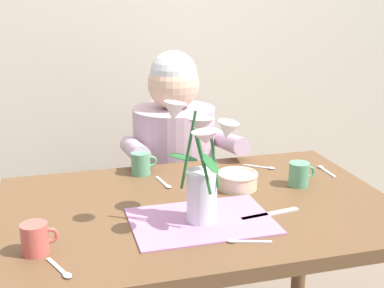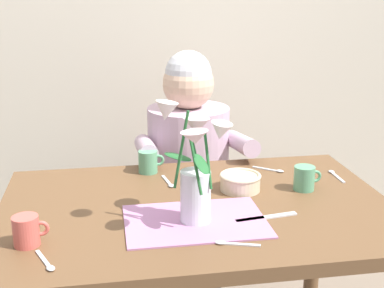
% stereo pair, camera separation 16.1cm
% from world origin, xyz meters
% --- Properties ---
extents(wood_panel_backdrop, '(4.00, 0.10, 2.50)m').
position_xyz_m(wood_panel_backdrop, '(0.00, 1.05, 1.25)').
color(wood_panel_backdrop, beige).
rests_on(wood_panel_backdrop, ground_plane).
extents(dining_table, '(1.20, 0.80, 0.74)m').
position_xyz_m(dining_table, '(0.00, 0.00, 0.64)').
color(dining_table, brown).
rests_on(dining_table, ground_plane).
extents(seated_person, '(0.45, 0.47, 1.14)m').
position_xyz_m(seated_person, '(0.07, 0.62, 0.56)').
color(seated_person, '#4C4C56').
rests_on(seated_person, ground_plane).
extents(striped_placemat, '(0.40, 0.28, 0.00)m').
position_xyz_m(striped_placemat, '(-0.03, -0.12, 0.74)').
color(striped_placemat, '#B275A3').
rests_on(striped_placemat, dining_table).
extents(flower_vase, '(0.23, 0.25, 0.36)m').
position_xyz_m(flower_vase, '(-0.03, -0.12, 0.90)').
color(flower_vase, silver).
rests_on(flower_vase, dining_table).
extents(ceramic_bowl, '(0.14, 0.14, 0.06)m').
position_xyz_m(ceramic_bowl, '(0.16, 0.09, 0.77)').
color(ceramic_bowl, beige).
rests_on(ceramic_bowl, dining_table).
extents(dinner_knife, '(0.19, 0.05, 0.00)m').
position_xyz_m(dinner_knife, '(0.18, -0.13, 0.74)').
color(dinner_knife, silver).
rests_on(dinner_knife, dining_table).
extents(tea_cup, '(0.09, 0.07, 0.08)m').
position_xyz_m(tea_cup, '(-0.12, 0.31, 0.78)').
color(tea_cup, '#569970').
rests_on(tea_cup, dining_table).
extents(coffee_cup, '(0.09, 0.07, 0.08)m').
position_xyz_m(coffee_cup, '(-0.48, -0.18, 0.78)').
color(coffee_cup, '#CC564C').
rests_on(coffee_cup, dining_table).
extents(ceramic_mug, '(0.09, 0.07, 0.08)m').
position_xyz_m(ceramic_mug, '(0.37, 0.06, 0.78)').
color(ceramic_mug, '#569970').
rests_on(ceramic_mug, dining_table).
extents(spoon_0, '(0.12, 0.05, 0.01)m').
position_xyz_m(spoon_0, '(0.04, -0.27, 0.74)').
color(spoon_0, silver).
rests_on(spoon_0, dining_table).
extents(spoon_1, '(0.06, 0.12, 0.01)m').
position_xyz_m(spoon_1, '(-0.42, -0.30, 0.74)').
color(spoon_1, silver).
rests_on(spoon_1, dining_table).
extents(spoon_2, '(0.02, 0.12, 0.01)m').
position_xyz_m(spoon_2, '(0.52, 0.17, 0.74)').
color(spoon_2, silver).
rests_on(spoon_2, dining_table).
extents(spoon_3, '(0.03, 0.12, 0.01)m').
position_xyz_m(spoon_3, '(-0.06, 0.19, 0.74)').
color(spoon_3, silver).
rests_on(spoon_3, dining_table).
extents(spoon_4, '(0.10, 0.09, 0.01)m').
position_xyz_m(spoon_4, '(0.32, 0.25, 0.74)').
color(spoon_4, silver).
rests_on(spoon_4, dining_table).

